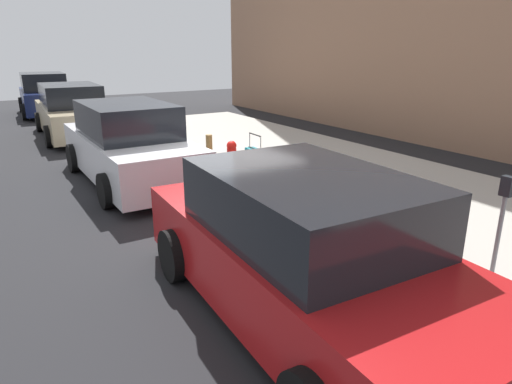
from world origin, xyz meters
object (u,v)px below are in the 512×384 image
(suitcase_silver_2, at_px, (335,199))
(parked_car_red_0, at_px, (304,252))
(suitcase_red_3, at_px, (319,196))
(parked_car_navy_3, at_px, (45,95))
(parking_meter, at_px, (502,215))
(parked_car_beige_2, at_px, (72,112))
(suitcase_olive_6, at_px, (264,174))
(fire_hydrant, at_px, (232,157))
(bollard_post, at_px, (209,151))
(suitcase_teal_0, at_px, (382,228))
(suitcase_maroon_1, at_px, (357,216))
(suitcase_black_5, at_px, (283,177))
(parked_car_white_1, at_px, (129,146))
(suitcase_navy_4, at_px, (299,185))
(suitcase_teal_7, at_px, (255,166))

(suitcase_silver_2, height_order, parked_car_red_0, parked_car_red_0)
(suitcase_red_3, distance_m, parked_car_navy_3, 15.70)
(suitcase_silver_2, height_order, parking_meter, parking_meter)
(suitcase_red_3, distance_m, parked_car_beige_2, 9.99)
(suitcase_olive_6, bearing_deg, fire_hydrant, -2.42)
(bollard_post, bearing_deg, suitcase_teal_0, -178.99)
(parked_car_red_0, bearing_deg, suitcase_teal_0, -71.35)
(suitcase_olive_6, xyz_separation_m, parked_car_navy_3, (14.13, 1.80, 0.34))
(suitcase_maroon_1, relative_size, bollard_post, 1.02)
(parked_car_navy_3, bearing_deg, fire_hydrant, -171.74)
(suitcase_black_5, height_order, parking_meter, parking_meter)
(suitcase_teal_0, bearing_deg, suitcase_black_5, -1.88)
(bollard_post, distance_m, parked_car_white_1, 1.75)
(suitcase_navy_4, relative_size, bollard_post, 1.24)
(suitcase_olive_6, xyz_separation_m, parked_car_white_1, (2.41, 1.80, 0.31))
(suitcase_silver_2, xyz_separation_m, parked_car_red_0, (-1.64, 1.87, 0.25))
(bollard_post, distance_m, parking_meter, 6.46)
(suitcase_olive_6, distance_m, parking_meter, 4.35)
(suitcase_teal_0, relative_size, fire_hydrant, 0.81)
(suitcase_teal_7, bearing_deg, parked_car_red_0, 154.60)
(suitcase_teal_0, relative_size, parking_meter, 0.46)
(suitcase_navy_4, height_order, parked_car_red_0, parked_car_red_0)
(suitcase_maroon_1, distance_m, parking_meter, 2.01)
(suitcase_olive_6, bearing_deg, suitcase_teal_7, -14.00)
(suitcase_maroon_1, relative_size, fire_hydrant, 1.05)
(suitcase_teal_0, relative_size, bollard_post, 0.79)
(suitcase_teal_7, relative_size, bollard_post, 1.34)
(parking_meter, bearing_deg, parked_car_red_0, 69.56)
(suitcase_red_3, relative_size, parked_car_beige_2, 0.13)
(suitcase_maroon_1, distance_m, bollard_post, 4.52)
(suitcase_olive_6, height_order, bollard_post, bollard_post)
(parked_car_navy_3, bearing_deg, suitcase_navy_4, -172.93)
(bollard_post, bearing_deg, parking_meter, -176.44)
(suitcase_red_3, bearing_deg, suitcase_maroon_1, 174.35)
(suitcase_silver_2, distance_m, parked_car_red_0, 2.50)
(suitcase_black_5, xyz_separation_m, parked_car_beige_2, (8.85, 1.87, 0.24))
(suitcase_maroon_1, xyz_separation_m, suitcase_navy_4, (1.43, -0.04, 0.09))
(parking_meter, distance_m, parked_car_white_1, 7.04)
(suitcase_navy_4, distance_m, parked_car_beige_2, 9.52)
(suitcase_olive_6, distance_m, parked_car_navy_3, 14.25)
(suitcase_silver_2, xyz_separation_m, fire_hydrant, (3.25, 0.01, 0.02))
(suitcase_teal_0, distance_m, parked_car_white_1, 5.63)
(bollard_post, bearing_deg, parked_car_beige_2, 15.29)
(bollard_post, height_order, parked_car_red_0, parked_car_red_0)
(suitcase_maroon_1, relative_size, suitcase_red_3, 1.23)
(suitcase_black_5, height_order, parked_car_white_1, parked_car_white_1)
(suitcase_maroon_1, bearing_deg, suitcase_teal_7, -1.86)
(suitcase_olive_6, height_order, parked_car_red_0, parked_car_red_0)
(parking_meter, relative_size, parked_car_white_1, 0.27)
(parked_car_navy_3, bearing_deg, suitcase_maroon_1, -173.66)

